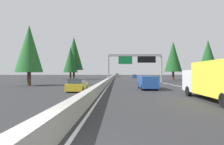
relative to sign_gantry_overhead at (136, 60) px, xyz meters
The scene contains 16 objects.
ground_plane 21.20m from the sign_gantry_overhead, 17.07° to the left, with size 320.00×320.00×0.00m, color #2D2D30.
median_barrier 40.43m from the sign_gantry_overhead, ahead, with size 180.00×0.56×0.90m, color #ADAAA3.
shoulder_stripe_right 30.59m from the sign_gantry_overhead, 10.48° to the right, with size 160.00×0.16×0.01m, color silver.
shoulder_stripe_median 30.65m from the sign_gantry_overhead, 11.04° to the left, with size 160.00×0.16×0.01m, color silver.
sign_gantry_overhead is the anchor object (origin of this frame).
box_truck_far_center 30.73m from the sign_gantry_overhead, behind, with size 8.50×2.40×2.95m.
minivan_near_right 20.33m from the sign_gantry_overhead, behind, with size 5.00×1.95×1.69m.
sedan_near_center 38.84m from the sign_gantry_overhead, ahead, with size 4.40×1.80×1.47m.
sedan_mid_left 59.43m from the sign_gantry_overhead, ahead, with size 4.40×1.80×1.47m.
pickup_far_left 72.70m from the sign_gantry_overhead, ahead, with size 5.60×2.00×1.86m.
oncoming_near 24.80m from the sign_gantry_overhead, 158.58° to the left, with size 4.40×1.80×1.47m.
conifer_right_near 17.08m from the sign_gantry_overhead, 87.33° to the right, with size 4.35×4.35×9.89m.
conifer_right_mid 17.63m from the sign_gantry_overhead, 44.68° to the right, with size 5.04×5.04×11.46m.
conifer_left_foreground 23.16m from the sign_gantry_overhead, 125.29° to the left, with size 4.44×4.44×10.09m.
conifer_left_near 24.99m from the sign_gantry_overhead, 50.18° to the left, with size 4.56×4.56×10.36m.
conifer_left_mid 27.90m from the sign_gantry_overhead, 43.45° to the left, with size 6.31×6.31×14.35m.
Camera 1 is at (-4.27, -1.70, 2.09)m, focal length 30.69 mm.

